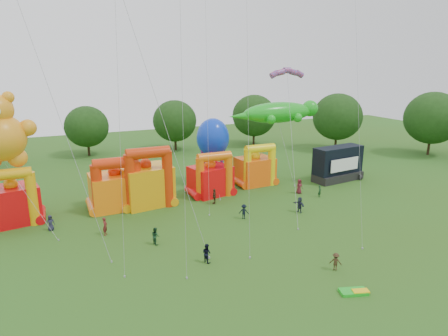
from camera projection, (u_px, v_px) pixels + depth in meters
name	position (u px, v px, depth m)	size (l,w,h in m)	color
ground	(302.00, 320.00, 26.40)	(160.00, 160.00, 0.00)	#345518
tree_ring	(286.00, 232.00, 24.87)	(120.19, 122.26, 12.07)	#352314
bouncy_castle_0	(13.00, 202.00, 41.66)	(5.52, 4.73, 6.25)	red
bouncy_castle_1	(116.00, 188.00, 46.01)	(5.69, 4.63, 6.37)	orange
bouncy_castle_2	(147.00, 183.00, 46.98)	(6.15, 5.23, 7.29)	orange
bouncy_castle_3	(211.00, 178.00, 50.84)	(5.63, 4.92, 5.80)	red
bouncy_castle_4	(256.00, 169.00, 55.15)	(5.04, 4.16, 5.89)	#FF5C0D
stage_trailer	(338.00, 164.00, 57.09)	(7.90, 3.78, 4.96)	black
teddy_bear_kite	(17.00, 170.00, 39.43)	(7.61, 8.81, 13.87)	orange
gecko_kite	(280.00, 119.00, 55.61)	(14.09, 6.57, 11.29)	green
octopus_kite	(214.00, 151.00, 53.77)	(4.46, 9.01, 9.31)	#0D34CB
parafoil_kites	(161.00, 114.00, 35.47)	(34.15, 12.98, 30.62)	red
diamond_kites	(217.00, 61.00, 34.82)	(23.41, 19.85, 41.36)	red
folded_kite_bundle	(354.00, 292.00, 29.43)	(2.21, 1.55, 0.31)	green
spectator_0	(50.00, 223.00, 40.26)	(0.80, 0.52, 1.63)	#212238
spectator_1	(105.00, 226.00, 39.20)	(0.67, 0.44, 1.83)	maroon
spectator_2	(155.00, 236.00, 37.24)	(0.81, 0.63, 1.66)	#183C21
spectator_3	(244.00, 212.00, 43.27)	(1.06, 0.61, 1.65)	black
spectator_4	(214.00, 196.00, 47.83)	(1.10, 0.46, 1.88)	#402E19
spectator_5	(299.00, 205.00, 45.11)	(1.67, 0.53, 1.81)	#24293C
spectator_6	(299.00, 186.00, 51.58)	(0.93, 0.61, 1.90)	#5B1A23
spectator_7	(320.00, 191.00, 50.24)	(0.56, 0.37, 1.53)	#173A1C
spectator_8	(207.00, 253.00, 33.86)	(0.82, 0.64, 1.68)	black
spectator_9	(336.00, 262.00, 32.57)	(0.98, 0.56, 1.52)	#3A2817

